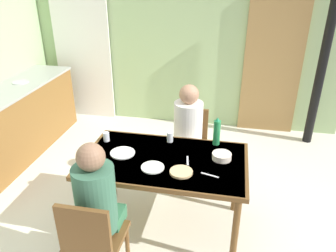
% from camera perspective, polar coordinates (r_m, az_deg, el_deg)
% --- Properties ---
extents(ground_plane, '(6.51, 6.51, 0.00)m').
position_cam_1_polar(ground_plane, '(3.37, -5.27, -16.79)').
color(ground_plane, silver).
extents(wall_back, '(4.73, 0.10, 2.58)m').
position_cam_1_polar(wall_back, '(5.02, 2.33, 14.58)').
color(wall_back, '#A2BF84').
rests_on(wall_back, ground_plane).
extents(door_wooden, '(0.80, 0.05, 2.00)m').
position_cam_1_polar(door_wooden, '(4.97, 17.56, 9.87)').
color(door_wooden, '#9B7643').
rests_on(door_wooden, ground_plane).
extents(stove_pipe_column, '(0.12, 0.12, 2.58)m').
position_cam_1_polar(stove_pipe_column, '(4.75, 25.49, 11.49)').
color(stove_pipe_column, black).
rests_on(stove_pipe_column, ground_plane).
extents(curtain_panel, '(0.90, 0.03, 2.17)m').
position_cam_1_polar(curtain_panel, '(5.42, -14.52, 12.43)').
color(curtain_panel, white).
rests_on(curtain_panel, ground_plane).
extents(kitchen_counter, '(0.61, 2.32, 0.91)m').
position_cam_1_polar(kitchen_counter, '(4.67, -25.38, 0.24)').
color(kitchen_counter, brown).
rests_on(kitchen_counter, ground_plane).
extents(dining_table, '(1.44, 0.86, 0.75)m').
position_cam_1_polar(dining_table, '(2.96, -0.58, -6.91)').
color(dining_table, brown).
rests_on(dining_table, ground_plane).
extents(chair_near_diner, '(0.40, 0.40, 0.87)m').
position_cam_1_polar(chair_near_diner, '(2.58, -12.88, -18.54)').
color(chair_near_diner, brown).
rests_on(chair_near_diner, ground_plane).
extents(chair_far_diner, '(0.40, 0.40, 0.87)m').
position_cam_1_polar(chair_far_diner, '(3.70, 3.66, -2.93)').
color(chair_far_diner, brown).
rests_on(chair_far_diner, ground_plane).
extents(person_near_diner, '(0.30, 0.37, 0.77)m').
position_cam_1_polar(person_near_diner, '(2.49, -12.28, -11.76)').
color(person_near_diner, '#326D48').
rests_on(person_near_diner, ground_plane).
extents(person_far_diner, '(0.30, 0.37, 0.77)m').
position_cam_1_polar(person_far_diner, '(3.44, 3.47, 0.12)').
color(person_far_diner, silver).
rests_on(person_far_diner, ground_plane).
extents(water_bottle_green_near, '(0.07, 0.07, 0.28)m').
position_cam_1_polar(water_bottle_green_near, '(3.12, 8.43, -0.99)').
color(water_bottle_green_near, '#248445').
rests_on(water_bottle_green_near, dining_table).
extents(serving_bowl_center, '(0.17, 0.17, 0.05)m').
position_cam_1_polar(serving_bowl_center, '(2.94, 9.26, -5.16)').
color(serving_bowl_center, beige).
rests_on(serving_bowl_center, dining_table).
extents(dinner_plate_near_left, '(0.20, 0.20, 0.01)m').
position_cam_1_polar(dinner_plate_near_left, '(2.79, -2.67, -7.15)').
color(dinner_plate_near_left, white).
rests_on(dinner_plate_near_left, dining_table).
extents(dinner_plate_near_right, '(0.22, 0.22, 0.01)m').
position_cam_1_polar(dinner_plate_near_right, '(3.02, -7.85, -4.62)').
color(dinner_plate_near_right, white).
rests_on(dinner_plate_near_right, dining_table).
extents(drinking_glass_by_near_diner, '(0.06, 0.06, 0.10)m').
position_cam_1_polar(drinking_glass_by_near_diner, '(2.78, -12.97, -6.98)').
color(drinking_glass_by_near_diner, silver).
rests_on(drinking_glass_by_near_diner, dining_table).
extents(drinking_glass_by_far_diner, '(0.06, 0.06, 0.09)m').
position_cam_1_polar(drinking_glass_by_far_diner, '(3.24, -10.61, -1.83)').
color(drinking_glass_by_far_diner, silver).
rests_on(drinking_glass_by_far_diner, dining_table).
extents(drinking_glass_spare_center, '(0.06, 0.06, 0.10)m').
position_cam_1_polar(drinking_glass_spare_center, '(3.17, 0.35, -1.91)').
color(drinking_glass_spare_center, silver).
rests_on(drinking_glass_spare_center, dining_table).
extents(bread_plate_sliced, '(0.19, 0.19, 0.02)m').
position_cam_1_polar(bread_plate_sliced, '(2.73, 2.29, -7.93)').
color(bread_plate_sliced, '#DBB77A').
rests_on(bread_plate_sliced, dining_table).
extents(cutlery_knife_near, '(0.04, 0.15, 0.00)m').
position_cam_1_polar(cutlery_knife_near, '(2.89, 3.40, -6.00)').
color(cutlery_knife_near, silver).
rests_on(cutlery_knife_near, dining_table).
extents(cutlery_fork_near, '(0.15, 0.06, 0.00)m').
position_cam_1_polar(cutlery_fork_near, '(2.72, 7.24, -8.41)').
color(cutlery_fork_near, silver).
rests_on(cutlery_fork_near, dining_table).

